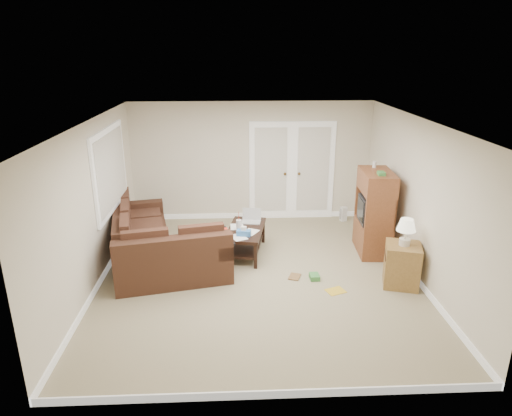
{
  "coord_description": "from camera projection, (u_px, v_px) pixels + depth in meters",
  "views": [
    {
      "loc": [
        -0.35,
        -6.61,
        3.48
      ],
      "look_at": [
        -0.03,
        0.22,
        1.1
      ],
      "focal_mm": 32.0,
      "sensor_mm": 36.0,
      "label": 1
    }
  ],
  "objects": [
    {
      "name": "floor_greenbox",
      "position": [
        314.0,
        277.0,
        7.3
      ],
      "size": [
        0.15,
        0.2,
        0.08
      ],
      "primitive_type": "cube",
      "rotation": [
        0.0,
        0.0,
        0.03
      ],
      "color": "#3C823B",
      "rests_on": "floor"
    },
    {
      "name": "baseboards",
      "position": [
        258.0,
        274.0,
        7.38
      ],
      "size": [
        5.0,
        5.5,
        0.1
      ],
      "primitive_type": null,
      "color": "white",
      "rests_on": "floor"
    },
    {
      "name": "tv_armoire",
      "position": [
        374.0,
        212.0,
        8.08
      ],
      "size": [
        0.57,
        0.97,
        1.61
      ],
      "rotation": [
        0.0,
        0.0,
        -0.07
      ],
      "color": "brown",
      "rests_on": "floor"
    },
    {
      "name": "wall_right",
      "position": [
        419.0,
        201.0,
        7.1
      ],
      "size": [
        0.02,
        5.5,
        2.5
      ],
      "primitive_type": "cube",
      "color": "beige",
      "rests_on": "floor"
    },
    {
      "name": "window_left",
      "position": [
        110.0,
        170.0,
        7.72
      ],
      "size": [
        0.05,
        1.92,
        1.42
      ],
      "color": "white",
      "rests_on": "wall_left"
    },
    {
      "name": "wall_left",
      "position": [
        93.0,
        206.0,
        6.87
      ],
      "size": [
        0.02,
        5.5,
        2.5
      ],
      "primitive_type": "cube",
      "color": "beige",
      "rests_on": "floor"
    },
    {
      "name": "ceiling",
      "position": [
        259.0,
        121.0,
        6.57
      ],
      "size": [
        5.0,
        5.5,
        0.02
      ],
      "primitive_type": "cube",
      "color": "silver",
      "rests_on": "wall_back"
    },
    {
      "name": "side_cabinet",
      "position": [
        402.0,
        262.0,
        7.01
      ],
      "size": [
        0.64,
        0.64,
        1.09
      ],
      "rotation": [
        0.0,
        0.0,
        -0.28
      ],
      "color": "olive",
      "rests_on": "floor"
    },
    {
      "name": "coffee_table",
      "position": [
        246.0,
        240.0,
        8.15
      ],
      "size": [
        0.8,
        1.28,
        0.81
      ],
      "rotation": [
        0.0,
        0.0,
        -0.18
      ],
      "color": "black",
      "rests_on": "floor"
    },
    {
      "name": "french_doors",
      "position": [
        292.0,
        172.0,
        9.66
      ],
      "size": [
        1.8,
        0.05,
        2.13
      ],
      "color": "white",
      "rests_on": "floor"
    },
    {
      "name": "sectional_sofa",
      "position": [
        154.0,
        246.0,
        7.74
      ],
      "size": [
        2.35,
        2.86,
        0.84
      ],
      "rotation": [
        0.0,
        0.0,
        0.21
      ],
      "color": "#412619",
      "rests_on": "floor"
    },
    {
      "name": "floor_book",
      "position": [
        289.0,
        276.0,
        7.39
      ],
      "size": [
        0.24,
        0.28,
        0.02
      ],
      "primitive_type": "imported",
      "rotation": [
        0.0,
        0.0,
        -0.35
      ],
      "color": "brown",
      "rests_on": "floor"
    },
    {
      "name": "floor_magazine",
      "position": [
        336.0,
        291.0,
        6.94
      ],
      "size": [
        0.34,
        0.31,
        0.01
      ],
      "primitive_type": "cube",
      "rotation": [
        0.0,
        0.0,
        0.38
      ],
      "color": "gold",
      "rests_on": "floor"
    },
    {
      "name": "floor",
      "position": [
        258.0,
        276.0,
        7.4
      ],
      "size": [
        5.5,
        5.5,
        0.0
      ],
      "primitive_type": "plane",
      "color": "tan",
      "rests_on": "ground"
    },
    {
      "name": "space_heater",
      "position": [
        344.0,
        214.0,
        9.74
      ],
      "size": [
        0.15,
        0.13,
        0.31
      ],
      "primitive_type": "cube",
      "rotation": [
        0.0,
        0.0,
        0.28
      ],
      "color": "silver",
      "rests_on": "floor"
    },
    {
      "name": "wall_back",
      "position": [
        252.0,
        162.0,
        9.58
      ],
      "size": [
        5.0,
        0.02,
        2.5
      ],
      "primitive_type": "cube",
      "color": "beige",
      "rests_on": "floor"
    },
    {
      "name": "wall_front",
      "position": [
        274.0,
        294.0,
        4.39
      ],
      "size": [
        5.0,
        0.02,
        2.5
      ],
      "primitive_type": "cube",
      "color": "beige",
      "rests_on": "floor"
    }
  ]
}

